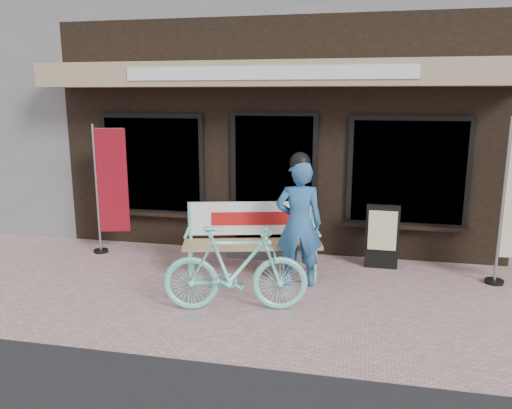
% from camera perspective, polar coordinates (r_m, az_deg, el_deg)
% --- Properties ---
extents(ground, '(70.00, 70.00, 0.00)m').
position_cam_1_polar(ground, '(6.22, -1.31, -10.86)').
color(ground, '#C39595').
rests_on(ground, ground).
extents(storefront, '(7.00, 6.77, 6.00)m').
position_cam_1_polar(storefront, '(10.62, 5.00, 15.23)').
color(storefront, black).
rests_on(storefront, ground).
extents(bench, '(1.93, 0.92, 1.01)m').
position_cam_1_polar(bench, '(6.87, -0.45, -3.33)').
color(bench, '#75E5D6').
rests_on(bench, ground).
extents(person, '(0.67, 0.51, 1.76)m').
position_cam_1_polar(person, '(6.46, 4.93, -1.93)').
color(person, '#2A5B90').
rests_on(person, ground).
extents(bicycle, '(1.74, 0.81, 1.01)m').
position_cam_1_polar(bicycle, '(5.78, -2.37, -7.36)').
color(bicycle, '#75E5D6').
rests_on(bicycle, ground).
extents(nobori_red, '(0.60, 0.29, 2.03)m').
position_cam_1_polar(nobori_red, '(8.09, -16.34, 1.87)').
color(nobori_red, gray).
rests_on(nobori_red, ground).
extents(menu_stand, '(0.47, 0.11, 0.94)m').
position_cam_1_polar(menu_stand, '(7.39, 14.21, -3.50)').
color(menu_stand, black).
rests_on(menu_stand, ground).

